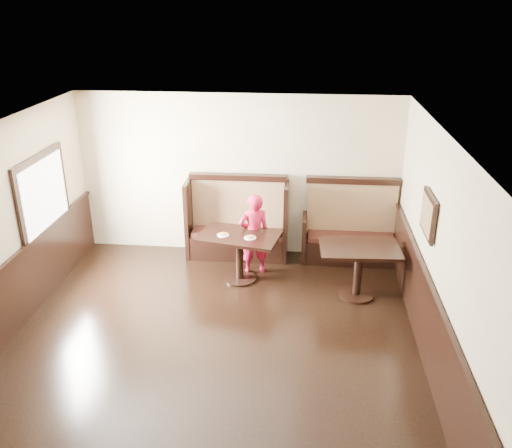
# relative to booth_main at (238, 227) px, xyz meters

# --- Properties ---
(ground) EXTENTS (7.00, 7.00, 0.00)m
(ground) POSITION_rel_booth_main_xyz_m (0.00, -3.30, -0.53)
(ground) COLOR black
(ground) RESTS_ON ground
(room_shell) EXTENTS (7.00, 7.00, 7.00)m
(room_shell) POSITION_rel_booth_main_xyz_m (-0.30, -3.01, 0.14)
(room_shell) COLOR #C9B392
(room_shell) RESTS_ON ground
(booth_main) EXTENTS (1.75, 0.72, 1.45)m
(booth_main) POSITION_rel_booth_main_xyz_m (0.00, 0.00, 0.00)
(booth_main) COLOR black
(booth_main) RESTS_ON ground
(booth_neighbor) EXTENTS (1.65, 0.72, 1.45)m
(booth_neighbor) POSITION_rel_booth_main_xyz_m (1.95, -0.00, -0.05)
(booth_neighbor) COLOR black
(booth_neighbor) RESTS_ON ground
(table_main) EXTENTS (1.37, 1.01, 0.79)m
(table_main) POSITION_rel_booth_main_xyz_m (0.14, -0.91, 0.08)
(table_main) COLOR black
(table_main) RESTS_ON ground
(table_neighbor) EXTENTS (1.21, 0.83, 0.82)m
(table_neighbor) POSITION_rel_booth_main_xyz_m (1.99, -1.24, 0.09)
(table_neighbor) COLOR black
(table_neighbor) RESTS_ON ground
(child) EXTENTS (0.58, 0.47, 1.37)m
(child) POSITION_rel_booth_main_xyz_m (0.35, -0.63, 0.16)
(child) COLOR #B71337
(child) RESTS_ON ground
(pizza_plate_left) EXTENTS (0.19, 0.19, 0.04)m
(pizza_plate_left) POSITION_rel_booth_main_xyz_m (-0.11, -0.96, 0.28)
(pizza_plate_left) COLOR white
(pizza_plate_left) RESTS_ON table_main
(pizza_plate_right) EXTENTS (0.19, 0.19, 0.04)m
(pizza_plate_right) POSITION_rel_booth_main_xyz_m (0.33, -1.02, 0.28)
(pizza_plate_right) COLOR white
(pizza_plate_right) RESTS_ON table_main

